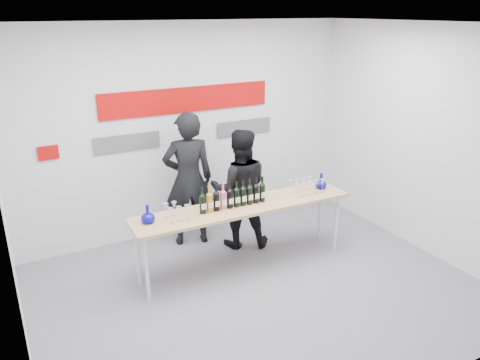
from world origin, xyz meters
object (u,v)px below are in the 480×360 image
object	(u,v)px
tasting_table	(244,210)
mic_stand	(236,214)
presenter_left	(188,180)
presenter_right	(240,189)

from	to	relation	value
tasting_table	mic_stand	size ratio (longest dim) A/B	1.77
tasting_table	presenter_left	bearing A→B (deg)	111.39
tasting_table	presenter_left	size ratio (longest dim) A/B	1.51
presenter_left	presenter_right	bearing A→B (deg)	159.01
presenter_left	presenter_right	distance (m)	0.71
presenter_right	mic_stand	world-z (taller)	presenter_right
presenter_left	mic_stand	xyz separation A→B (m)	(0.50, -0.43, -0.45)
mic_stand	tasting_table	bearing A→B (deg)	-91.09
tasting_table	presenter_right	bearing A→B (deg)	67.95
presenter_left	presenter_right	world-z (taller)	presenter_left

